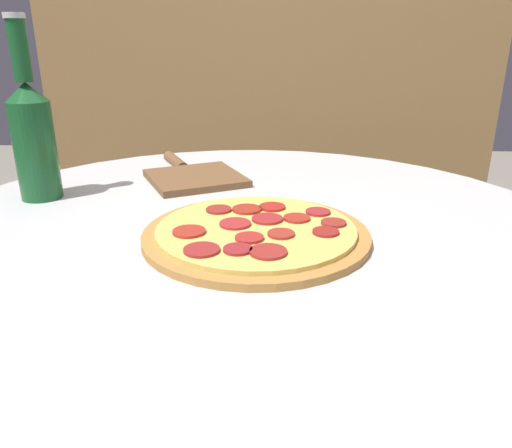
# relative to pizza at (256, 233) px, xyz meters

# --- Properties ---
(table) EXTENTS (0.95, 0.95, 0.76)m
(table) POSITION_rel_pizza_xyz_m (-0.02, 0.05, -0.20)
(table) COLOR silver
(table) RESTS_ON ground_plane
(fence_panel) EXTENTS (1.27, 0.04, 1.86)m
(fence_panel) POSITION_rel_pizza_xyz_m (-0.02, 0.84, 0.16)
(fence_panel) COLOR olive
(fence_panel) RESTS_ON ground_plane
(pizza) EXTENTS (0.29, 0.29, 0.02)m
(pizza) POSITION_rel_pizza_xyz_m (0.00, 0.00, 0.00)
(pizza) COLOR #B77F3D
(pizza) RESTS_ON table
(beer_bottle) EXTENTS (0.06, 0.06, 0.28)m
(beer_bottle) POSITION_rel_pizza_xyz_m (-0.35, 0.15, 0.09)
(beer_bottle) COLOR #195628
(beer_bottle) RESTS_ON table
(pizza_paddle) EXTENTS (0.21, 0.28, 0.02)m
(pizza_paddle) POSITION_rel_pizza_xyz_m (-0.13, 0.28, -0.00)
(pizza_paddle) COLOR brown
(pizza_paddle) RESTS_ON table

